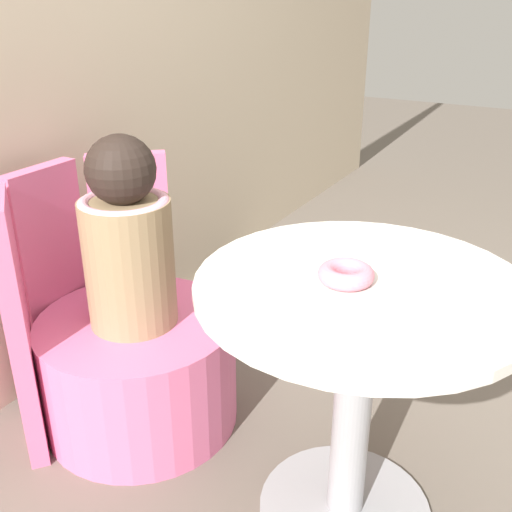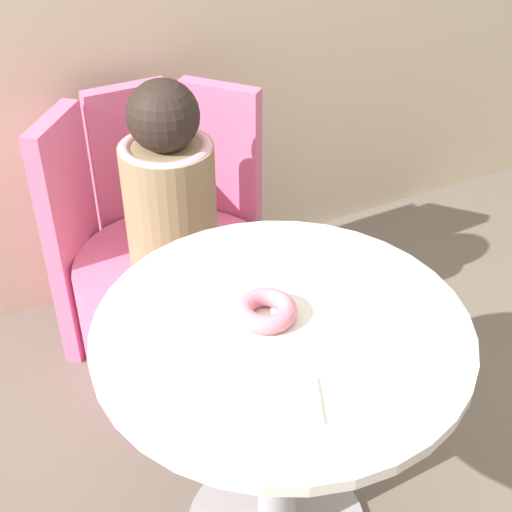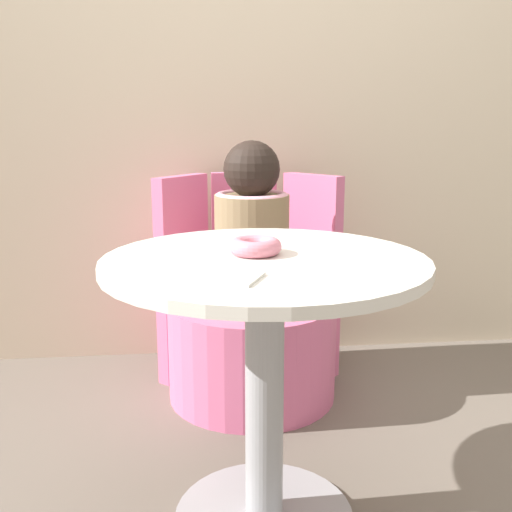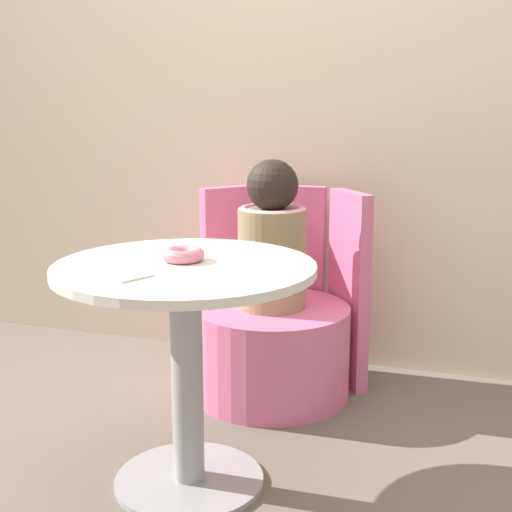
# 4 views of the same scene
# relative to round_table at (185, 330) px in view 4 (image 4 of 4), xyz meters

# --- Properties ---
(ground_plane) EXTENTS (12.00, 12.00, 0.00)m
(ground_plane) POSITION_rel_round_table_xyz_m (0.04, 0.00, -0.47)
(ground_plane) COLOR #665B51
(back_wall) EXTENTS (6.00, 0.06, 2.40)m
(back_wall) POSITION_rel_round_table_xyz_m (0.04, 1.13, 0.73)
(back_wall) COLOR beige
(back_wall) RESTS_ON ground_plane
(round_table) EXTENTS (0.72, 0.72, 0.66)m
(round_table) POSITION_rel_round_table_xyz_m (0.00, 0.00, 0.00)
(round_table) COLOR #99999E
(round_table) RESTS_ON ground_plane
(tub_chair) EXTENTS (0.58, 0.58, 0.35)m
(tub_chair) POSITION_rel_round_table_xyz_m (0.04, 0.69, -0.30)
(tub_chair) COLOR #DB6693
(tub_chair) RESTS_ON ground_plane
(booth_backrest) EXTENTS (0.68, 0.25, 0.76)m
(booth_backrest) POSITION_rel_round_table_xyz_m (0.04, 0.93, -0.09)
(booth_backrest) COLOR #DB6693
(booth_backrest) RESTS_ON ground_plane
(child_figure) EXTENTS (0.25, 0.25, 0.54)m
(child_figure) POSITION_rel_round_table_xyz_m (0.04, 0.69, 0.13)
(child_figure) COLOR #937A56
(child_figure) RESTS_ON tub_chair
(donut) EXTENTS (0.12, 0.12, 0.04)m
(donut) POSITION_rel_round_table_xyz_m (-0.02, 0.04, 0.21)
(donut) COLOR pink
(donut) RESTS_ON round_table
(paper_napkin) EXTENTS (0.13, 0.13, 0.01)m
(paper_napkin) POSITION_rel_round_table_xyz_m (-0.08, -0.17, 0.19)
(paper_napkin) COLOR silver
(paper_napkin) RESTS_ON round_table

